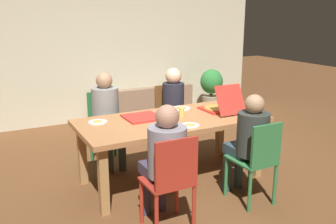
{
  "coord_description": "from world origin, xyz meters",
  "views": [
    {
      "loc": [
        -1.96,
        -3.65,
        1.97
      ],
      "look_at": [
        0.0,
        0.1,
        0.83
      ],
      "focal_mm": 39.42,
      "sensor_mm": 36.0,
      "label": 1
    }
  ],
  "objects_px": {
    "person_3": "(249,138)",
    "plate_1": "(190,125)",
    "plate_0": "(181,108)",
    "chair_2": "(104,124)",
    "potted_plant": "(211,88)",
    "plate_2": "(98,122)",
    "pizza_box_1": "(220,107)",
    "chair_3": "(257,159)",
    "pizza_box_0": "(142,117)",
    "dining_table": "(172,126)",
    "couch": "(141,109)",
    "person_1": "(165,155)",
    "person_2": "(107,112)",
    "chair_1": "(172,179)",
    "person_0": "(175,103)",
    "drinking_glass_0": "(251,112)",
    "drinking_glass_1": "(182,112)",
    "chair_0": "(171,116)"
  },
  "relations": [
    {
      "from": "person_0",
      "to": "potted_plant",
      "type": "height_order",
      "value": "person_0"
    },
    {
      "from": "chair_3",
      "to": "drinking_glass_0",
      "type": "bearing_deg",
      "value": 56.82
    },
    {
      "from": "chair_1",
      "to": "chair_3",
      "type": "distance_m",
      "value": 1.02
    },
    {
      "from": "person_1",
      "to": "plate_0",
      "type": "height_order",
      "value": "person_1"
    },
    {
      "from": "chair_2",
      "to": "plate_0",
      "type": "distance_m",
      "value": 1.07
    },
    {
      "from": "chair_2",
      "to": "potted_plant",
      "type": "xyz_separation_m",
      "value": [
        2.74,
        1.49,
        -0.02
      ]
    },
    {
      "from": "plate_2",
      "to": "plate_0",
      "type": "bearing_deg",
      "value": 4.98
    },
    {
      "from": "plate_0",
      "to": "plate_1",
      "type": "xyz_separation_m",
      "value": [
        -0.28,
        -0.69,
        -0.0
      ]
    },
    {
      "from": "plate_1",
      "to": "potted_plant",
      "type": "height_order",
      "value": "potted_plant"
    },
    {
      "from": "dining_table",
      "to": "plate_1",
      "type": "distance_m",
      "value": 0.37
    },
    {
      "from": "chair_2",
      "to": "potted_plant",
      "type": "distance_m",
      "value": 3.12
    },
    {
      "from": "chair_3",
      "to": "couch",
      "type": "height_order",
      "value": "chair_3"
    },
    {
      "from": "person_1",
      "to": "drinking_glass_0",
      "type": "xyz_separation_m",
      "value": [
        1.41,
        0.49,
        0.11
      ]
    },
    {
      "from": "plate_2",
      "to": "chair_3",
      "type": "bearing_deg",
      "value": -41.87
    },
    {
      "from": "potted_plant",
      "to": "drinking_glass_0",
      "type": "bearing_deg",
      "value": -115.47
    },
    {
      "from": "plate_1",
      "to": "chair_3",
      "type": "bearing_deg",
      "value": -51.93
    },
    {
      "from": "chair_1",
      "to": "plate_0",
      "type": "height_order",
      "value": "chair_1"
    },
    {
      "from": "person_2",
      "to": "pizza_box_0",
      "type": "height_order",
      "value": "person_2"
    },
    {
      "from": "chair_3",
      "to": "pizza_box_1",
      "type": "bearing_deg",
      "value": 78.44
    },
    {
      "from": "person_2",
      "to": "potted_plant",
      "type": "bearing_deg",
      "value": 30.77
    },
    {
      "from": "pizza_box_0",
      "to": "plate_0",
      "type": "height_order",
      "value": "plate_0"
    },
    {
      "from": "person_1",
      "to": "person_3",
      "type": "bearing_deg",
      "value": 2.79
    },
    {
      "from": "couch",
      "to": "person_0",
      "type": "bearing_deg",
      "value": -94.95
    },
    {
      "from": "person_3",
      "to": "couch",
      "type": "xyz_separation_m",
      "value": [
        0.13,
        3.16,
        -0.43
      ]
    },
    {
      "from": "person_1",
      "to": "pizza_box_1",
      "type": "xyz_separation_m",
      "value": [
        1.22,
        0.87,
        0.11
      ]
    },
    {
      "from": "pizza_box_1",
      "to": "person_3",
      "type": "bearing_deg",
      "value": -103.63
    },
    {
      "from": "chair_0",
      "to": "pizza_box_1",
      "type": "distance_m",
      "value": 1.02
    },
    {
      "from": "chair_3",
      "to": "pizza_box_0",
      "type": "distance_m",
      "value": 1.4
    },
    {
      "from": "chair_2",
      "to": "potted_plant",
      "type": "relative_size",
      "value": 1.09
    },
    {
      "from": "person_3",
      "to": "plate_2",
      "type": "height_order",
      "value": "person_3"
    },
    {
      "from": "person_1",
      "to": "couch",
      "type": "bearing_deg",
      "value": 70.2
    },
    {
      "from": "person_0",
      "to": "person_2",
      "type": "height_order",
      "value": "person_2"
    },
    {
      "from": "potted_plant",
      "to": "person_2",
      "type": "bearing_deg",
      "value": -149.23
    },
    {
      "from": "person_0",
      "to": "chair_2",
      "type": "relative_size",
      "value": 1.28
    },
    {
      "from": "person_3",
      "to": "plate_1",
      "type": "relative_size",
      "value": 5.63
    },
    {
      "from": "dining_table",
      "to": "plate_0",
      "type": "height_order",
      "value": "plate_0"
    },
    {
      "from": "pizza_box_1",
      "to": "chair_3",
      "type": "bearing_deg",
      "value": -101.56
    },
    {
      "from": "plate_0",
      "to": "plate_1",
      "type": "height_order",
      "value": "same"
    },
    {
      "from": "potted_plant",
      "to": "chair_1",
      "type": "bearing_deg",
      "value": -128.7
    },
    {
      "from": "pizza_box_1",
      "to": "drinking_glass_1",
      "type": "distance_m",
      "value": 0.56
    },
    {
      "from": "dining_table",
      "to": "drinking_glass_0",
      "type": "xyz_separation_m",
      "value": [
        0.89,
        -0.35,
        0.14
      ]
    },
    {
      "from": "person_0",
      "to": "plate_0",
      "type": "relative_size",
      "value": 4.97
    },
    {
      "from": "plate_0",
      "to": "person_3",
      "type": "bearing_deg",
      "value": -80.62
    },
    {
      "from": "chair_2",
      "to": "chair_0",
      "type": "bearing_deg",
      "value": 1.08
    },
    {
      "from": "couch",
      "to": "plate_2",
      "type": "bearing_deg",
      "value": -124.27
    },
    {
      "from": "person_3",
      "to": "plate_2",
      "type": "xyz_separation_m",
      "value": [
        -1.32,
        1.03,
        0.09
      ]
    },
    {
      "from": "person_3",
      "to": "pizza_box_1",
      "type": "xyz_separation_m",
      "value": [
        0.2,
        0.82,
        0.13
      ]
    },
    {
      "from": "plate_1",
      "to": "drinking_glass_0",
      "type": "xyz_separation_m",
      "value": [
        0.85,
        0.0,
        0.04
      ]
    },
    {
      "from": "plate_0",
      "to": "dining_table",
      "type": "bearing_deg",
      "value": -132.51
    },
    {
      "from": "person_0",
      "to": "plate_1",
      "type": "xyz_separation_m",
      "value": [
        -0.46,
        -1.19,
        0.06
      ]
    }
  ]
}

